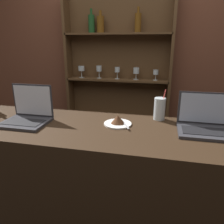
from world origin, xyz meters
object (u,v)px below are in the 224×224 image
at_px(laptop_far, 206,124).
at_px(water_glass, 160,109).
at_px(cake_plate, 118,121).
at_px(laptop_near, 28,114).

bearing_deg(laptop_far, water_glass, 151.89).
height_order(cake_plate, water_glass, water_glass).
xyz_separation_m(laptop_far, cake_plate, (-0.55, -0.01, -0.02)).
distance_m(laptop_far, water_glass, 0.32).
distance_m(laptop_near, cake_plate, 0.61).
bearing_deg(laptop_near, water_glass, 15.79).
bearing_deg(water_glass, laptop_far, -28.11).
distance_m(cake_plate, water_glass, 0.31).
xyz_separation_m(laptop_far, water_glass, (-0.28, 0.15, 0.03)).
bearing_deg(laptop_far, laptop_near, -175.33).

